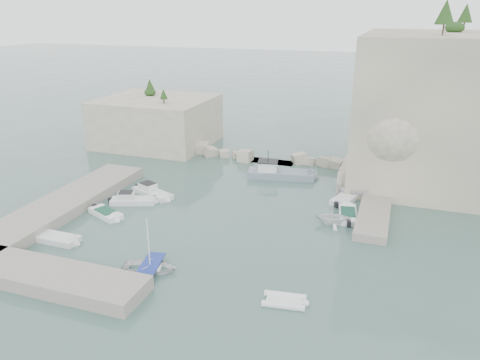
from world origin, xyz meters
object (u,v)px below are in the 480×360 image
(tender_east_a, at_px, (333,224))
(tender_east_d, at_px, (355,197))
(motorboat_a, at_px, (153,195))
(work_boat, at_px, (281,177))
(rowboat, at_px, (151,270))
(motorboat_b, at_px, (133,203))
(tender_east_c, at_px, (347,200))
(motorboat_e, at_px, (58,242))
(tender_east_b, at_px, (348,217))
(inflatable_dinghy, at_px, (284,303))
(motorboat_c, at_px, (106,216))

(tender_east_a, bearing_deg, tender_east_d, -19.71)
(motorboat_a, relative_size, work_boat, 0.66)
(tender_east_a, bearing_deg, rowboat, 127.21)
(motorboat_b, distance_m, tender_east_a, 21.06)
(tender_east_a, bearing_deg, motorboat_b, 85.17)
(tender_east_c, bearing_deg, motorboat_e, 146.11)
(motorboat_e, relative_size, tender_east_a, 1.27)
(motorboat_b, distance_m, tender_east_b, 22.50)
(motorboat_a, distance_m, tender_east_d, 22.48)
(motorboat_e, distance_m, rowboat, 10.36)
(motorboat_a, height_order, tender_east_c, motorboat_a)
(inflatable_dinghy, height_order, tender_east_b, tender_east_b)
(inflatable_dinghy, distance_m, tender_east_a, 14.16)
(motorboat_a, xyz_separation_m, tender_east_b, (21.26, 1.36, 0.00))
(motorboat_e, xyz_separation_m, tender_east_d, (23.92, 19.42, 0.00))
(tender_east_a, bearing_deg, inflatable_dinghy, 164.81)
(rowboat, xyz_separation_m, work_boat, (4.27, 24.59, 0.00))
(rowboat, xyz_separation_m, tender_east_a, (12.38, 13.40, 0.00))
(inflatable_dinghy, xyz_separation_m, tender_east_c, (1.78, 20.72, 0.00))
(motorboat_e, relative_size, tender_east_d, 1.08)
(motorboat_b, relative_size, motorboat_c, 1.16)
(motorboat_b, bearing_deg, motorboat_a, 51.42)
(motorboat_e, xyz_separation_m, rowboat, (10.23, -1.61, 0.00))
(motorboat_a, distance_m, tender_east_a, 20.12)
(tender_east_b, xyz_separation_m, tender_east_d, (0.14, 5.51, 0.00))
(motorboat_a, height_order, rowboat, motorboat_a)
(tender_east_d, bearing_deg, tender_east_b, -176.77)
(tender_east_b, distance_m, tender_east_d, 5.51)
(motorboat_b, relative_size, tender_east_d, 1.30)
(motorboat_e, xyz_separation_m, tender_east_b, (23.78, 13.91, 0.00))
(motorboat_e, xyz_separation_m, work_boat, (14.50, 22.98, 0.00))
(inflatable_dinghy, bearing_deg, tender_east_d, 75.82)
(motorboat_c, relative_size, tender_east_d, 1.12)
(rowboat, distance_m, tender_east_a, 18.25)
(motorboat_e, bearing_deg, tender_east_b, 31.03)
(motorboat_c, distance_m, work_boat, 21.72)
(rowboat, bearing_deg, motorboat_e, 69.22)
(motorboat_a, bearing_deg, inflatable_dinghy, -15.97)
(motorboat_c, xyz_separation_m, tender_east_b, (22.99, 7.77, 0.00))
(motorboat_a, relative_size, tender_east_c, 1.04)
(tender_east_b, bearing_deg, motorboat_c, 99.46)
(motorboat_b, xyz_separation_m, work_boat, (12.86, 13.10, 0.00))
(motorboat_b, xyz_separation_m, motorboat_a, (0.87, 2.67, 0.00))
(tender_east_c, distance_m, work_boat, 9.76)
(motorboat_e, bearing_deg, tender_east_d, 39.78)
(motorboat_c, distance_m, tender_east_d, 26.67)
(motorboat_c, distance_m, tender_east_b, 24.27)
(motorboat_e, bearing_deg, motorboat_c, 83.41)
(motorboat_c, xyz_separation_m, tender_east_a, (21.83, 5.65, 0.00))
(rowboat, xyz_separation_m, tender_east_c, (12.90, 20.02, 0.00))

